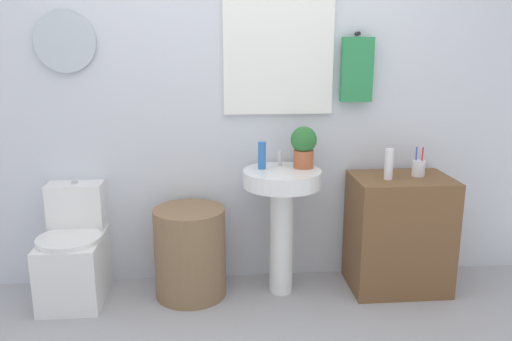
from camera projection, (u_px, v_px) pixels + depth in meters
name	position (u px, v px, depth m)	size (l,w,h in m)	color
back_wall	(239.00, 83.00, 3.33)	(4.40, 0.18, 2.60)	silver
toilet	(75.00, 255.00, 3.23)	(0.38, 0.51, 0.72)	white
laundry_hamper	(190.00, 252.00, 3.26)	(0.44, 0.44, 0.57)	#846647
pedestal_sink	(282.00, 204.00, 3.24)	(0.48, 0.48, 0.80)	white
faucet	(280.00, 158.00, 3.29)	(0.03, 0.03, 0.10)	silver
wooden_cabinet	(399.00, 233.00, 3.35)	(0.61, 0.44, 0.74)	brown
soap_bottle	(262.00, 155.00, 3.20)	(0.05, 0.05, 0.17)	#2D6BB7
potted_plant	(304.00, 145.00, 3.22)	(0.16, 0.16, 0.26)	#AD5B38
lotion_bottle	(389.00, 164.00, 3.19)	(0.05, 0.05, 0.19)	white
toothbrush_cup	(418.00, 168.00, 3.28)	(0.08, 0.08, 0.19)	silver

